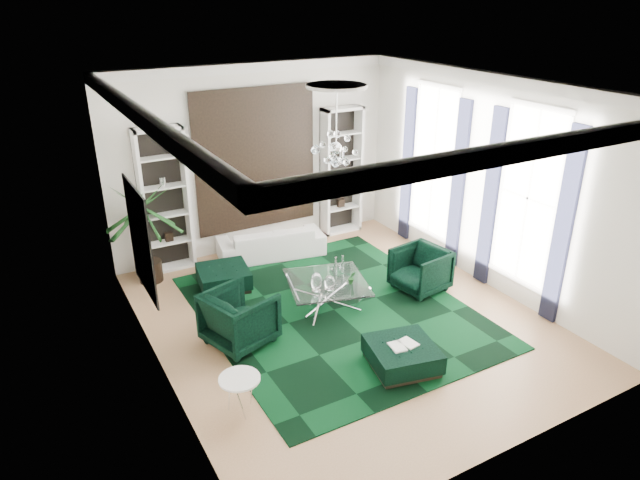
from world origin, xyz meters
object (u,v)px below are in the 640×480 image
ottoman_side (224,278)px  palm (144,221)px  ottoman_front (402,356)px  sofa (271,242)px  armchair_left (240,318)px  armchair_right (420,270)px  side_table (241,395)px  coffee_table (327,293)px

ottoman_side → palm: palm is taller
ottoman_front → ottoman_side: bearing=111.5°
sofa → ottoman_front: size_ratio=2.32×
armchair_left → palm: (-0.70, 2.75, 0.77)m
armchair_right → ottoman_front: 2.45m
sofa → armchair_left: size_ratio=2.24×
armchair_left → side_table: bearing=140.2°
ottoman_front → palm: palm is taller
sofa → armchair_left: (-1.75, -2.65, 0.12)m
coffee_table → side_table: size_ratio=2.45×
sofa → ottoman_side: (-1.35, -0.85, -0.12)m
coffee_table → side_table: 2.99m
armchair_left → coffee_table: bearing=-96.7°
side_table → coffee_table: bearing=38.2°
ottoman_front → armchair_left: bearing=135.8°
sofa → ottoman_front: (0.05, -4.40, -0.13)m
sofa → side_table: 4.77m
ottoman_side → ottoman_front: size_ratio=0.96×
armchair_right → sofa: bearing=-154.3°
armchair_left → side_table: size_ratio=1.79×
side_table → armchair_right: bearing=20.1°
armchair_left → ottoman_front: armchair_left is taller
armchair_left → ottoman_front: (1.80, -1.75, -0.25)m
armchair_right → palm: 5.08m
ottoman_front → armchair_right: bearing=45.8°
ottoman_side → ottoman_front: 3.82m
side_table → palm: 4.36m
ottoman_front → side_table: (-2.40, 0.25, 0.07)m
ottoman_side → ottoman_front: (1.40, -3.55, -0.01)m
armchair_right → palm: palm is taller
armchair_right → ottoman_side: 3.59m
armchair_right → coffee_table: size_ratio=0.67×
armchair_left → ottoman_side: size_ratio=1.08×
ottoman_side → side_table: 3.45m
armchair_left → side_table: 1.63m
ottoman_front → side_table: 2.41m
side_table → ottoman_side: bearing=73.1°
coffee_table → side_table: (-2.35, -1.85, 0.03)m
armchair_right → side_table: bearing=-77.7°
armchair_right → ottoman_side: (-3.10, 1.80, -0.21)m
armchair_right → ottoman_front: bearing=-51.9°
ottoman_front → coffee_table: bearing=91.4°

